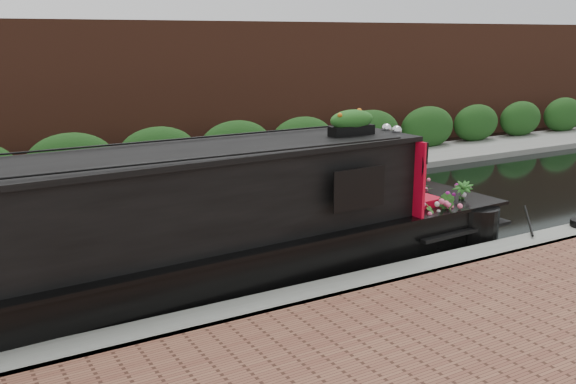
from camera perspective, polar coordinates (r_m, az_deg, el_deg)
ground at (r=11.95m, az=-3.12°, el=-3.88°), size 80.00×80.00×0.00m
near_bank_coping at (r=9.32m, az=6.35°, el=-9.21°), size 40.00×0.60×0.50m
far_bank_path at (r=15.68m, az=-10.19°, el=0.22°), size 40.00×2.40×0.34m
far_hedge at (r=16.50m, az=-11.28°, el=0.85°), size 40.00×1.10×2.80m
far_brick_wall at (r=18.46m, az=-13.44°, el=2.11°), size 40.00×1.00×8.00m
narrowboat at (r=9.18m, az=-10.47°, el=-4.41°), size 11.49×2.54×2.69m
rope_fender at (r=12.73m, az=16.73°, el=-2.54°), size 0.35×0.36×0.35m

